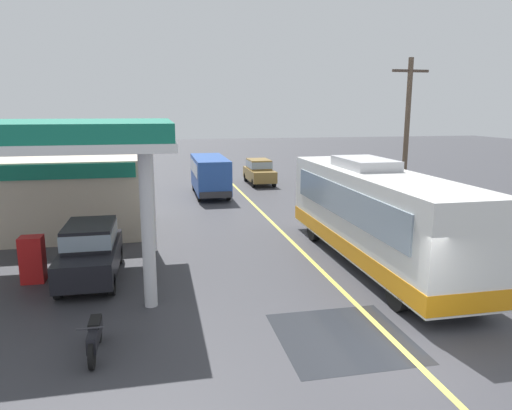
% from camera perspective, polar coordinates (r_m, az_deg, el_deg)
% --- Properties ---
extents(ground, '(120.00, 120.00, 0.00)m').
position_cam_1_polar(ground, '(29.45, -1.13, 0.88)').
color(ground, '#38383D').
extents(lane_divider_stripe, '(0.16, 50.00, 0.01)m').
position_cam_1_polar(lane_divider_stripe, '(24.65, 1.03, -1.21)').
color(lane_divider_stripe, '#D8CC4C').
rests_on(lane_divider_stripe, ground).
extents(wet_puddle_patch, '(3.14, 3.24, 0.01)m').
position_cam_1_polar(wet_puddle_patch, '(12.07, 10.53, -15.49)').
color(wet_puddle_patch, '#26282D').
rests_on(wet_puddle_patch, ground).
extents(coach_bus_main, '(2.60, 11.04, 3.69)m').
position_cam_1_polar(coach_bus_main, '(17.13, 14.20, -1.38)').
color(coach_bus_main, white).
rests_on(coach_bus_main, ground).
extents(gas_station_roadside, '(9.10, 11.95, 5.10)m').
position_cam_1_polar(gas_station_roadside, '(20.29, -23.24, 2.61)').
color(gas_station_roadside, '#147259').
rests_on(gas_station_roadside, ground).
extents(car_at_pump, '(1.70, 4.20, 1.82)m').
position_cam_1_polar(car_at_pump, '(16.21, -19.44, -5.01)').
color(car_at_pump, black).
rests_on(car_at_pump, ground).
extents(minibus_opposing_lane, '(2.04, 6.13, 2.44)m').
position_cam_1_polar(minibus_opposing_lane, '(30.36, -5.63, 3.96)').
color(minibus_opposing_lane, '#264C9E').
rests_on(minibus_opposing_lane, ground).
extents(motorcycle_parked_forecourt, '(0.55, 1.80, 0.92)m').
position_cam_1_polar(motorcycle_parked_forecourt, '(11.56, -18.97, -14.78)').
color(motorcycle_parked_forecourt, black).
rests_on(motorcycle_parked_forecourt, ground).
extents(pedestrian_near_pump, '(0.55, 0.22, 1.66)m').
position_cam_1_polar(pedestrian_near_pump, '(15.75, -18.44, -5.73)').
color(pedestrian_near_pump, '#33333F').
rests_on(pedestrian_near_pump, ground).
extents(car_trailing_behind_bus, '(1.70, 4.20, 1.82)m').
position_cam_1_polar(car_trailing_behind_bus, '(34.82, 0.38, 4.23)').
color(car_trailing_behind_bus, olive).
rests_on(car_trailing_behind_bus, ground).
extents(utility_pole_roadside, '(1.80, 0.24, 7.79)m').
position_cam_1_polar(utility_pole_roadside, '(23.63, 17.76, 7.67)').
color(utility_pole_roadside, brown).
rests_on(utility_pole_roadside, ground).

